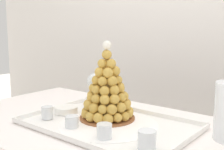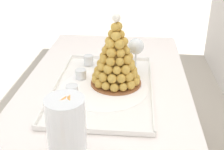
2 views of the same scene
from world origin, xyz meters
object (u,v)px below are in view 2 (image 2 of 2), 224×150
Objects in this scene: dessert_cup_mid_left at (81,74)px; creme_brulee_ramekin at (110,62)px; dessert_cup_left at (89,60)px; dessert_cup_centre at (72,91)px; dessert_cup_mid_right at (68,112)px; croquembouche at (116,58)px; serving_tray at (103,88)px; macaron_goblet at (66,125)px; wine_glass at (136,47)px.

dessert_cup_mid_left is 0.21m from creme_brulee_ramekin.
dessert_cup_left and dessert_cup_centre have the same top height.
creme_brulee_ramekin is at bearing 167.15° from dessert_cup_mid_right.
dessert_cup_mid_right is (0.33, 0.01, 0.01)m from dessert_cup_mid_left.
dessert_cup_mid_right is (0.16, 0.02, 0.00)m from dessert_cup_centre.
creme_brulee_ramekin is at bearing 143.23° from dessert_cup_mid_left.
croquembouche is 6.39× the size of dessert_cup_mid_left.
creme_brulee_ramekin is (-0.33, 0.13, -0.01)m from dessert_cup_centre.
dessert_cup_mid_left is 0.85× the size of dessert_cup_mid_right.
serving_tray is at bearing 54.97° from dessert_cup_mid_left.
macaron_goblet is 1.40× the size of wine_glass.
wine_glass is at bearing 164.72° from macaron_goblet.
wine_glass is (-0.28, 0.26, 0.10)m from dessert_cup_centre.
creme_brulee_ramekin is 0.18m from wine_glass.
creme_brulee_ramekin is at bearing -167.08° from croquembouche.
dessert_cup_mid_left is at bearing -173.02° from macaron_goblet.
creme_brulee_ramekin is (-0.20, -0.05, -0.11)m from croquembouche.
croquembouche is 0.23m from creme_brulee_ramekin.
wine_glass is (-0.44, 0.24, 0.10)m from dessert_cup_mid_right.
wine_glass reaches higher than serving_tray.
serving_tray is 6.35× the size of creme_brulee_ramekin.
croquembouche is at bearing 78.21° from dessert_cup_mid_left.
creme_brulee_ramekin is 0.59× the size of wine_glass.
dessert_cup_centre is 0.16m from dessert_cup_mid_right.
dessert_cup_left is at bearing 176.03° from dessert_cup_mid_left.
wine_glass is at bearing 67.00° from creme_brulee_ramekin.
macaron_goblet is (0.73, 0.06, 0.12)m from dessert_cup_left.
serving_tray is at bearing -1.59° from creme_brulee_ramekin.
macaron_goblet is at bearing 10.76° from dessert_cup_centre.
croquembouche is 6.17× the size of dessert_cup_centre.
macaron_goblet is (0.40, 0.08, 0.12)m from dessert_cup_centre.
macaron_goblet is at bearing 4.59° from dessert_cup_left.
dessert_cup_mid_left is (0.16, -0.01, -0.00)m from dessert_cup_left.
wine_glass reaches higher than dessert_cup_centre.
dessert_cup_mid_right reaches higher than creme_brulee_ramekin.
dessert_cup_centre is 0.89× the size of dessert_cup_mid_right.
macaron_goblet is at bearing -15.28° from wine_glass.
dessert_cup_left is 0.11m from creme_brulee_ramekin.
wine_glass reaches higher than dessert_cup_mid_right.
dessert_cup_left reaches higher than dessert_cup_mid_left.
dessert_cup_centre is (0.33, -0.02, -0.00)m from dessert_cup_left.
wine_glass is (-0.11, 0.25, 0.10)m from dessert_cup_mid_left.
dessert_cup_mid_right is (0.25, -0.11, 0.03)m from serving_tray.
dessert_cup_mid_left is 0.30m from wine_glass.
serving_tray is at bearing 174.57° from macaron_goblet.
croquembouche is 3.13× the size of creme_brulee_ramekin.
dessert_cup_mid_right is 0.57× the size of creme_brulee_ramekin.
dessert_cup_left is (-0.20, -0.16, -0.10)m from croquembouche.
dessert_cup_left is at bearing -175.41° from macaron_goblet.
creme_brulee_ramekin is (-0.25, 0.01, 0.02)m from serving_tray.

